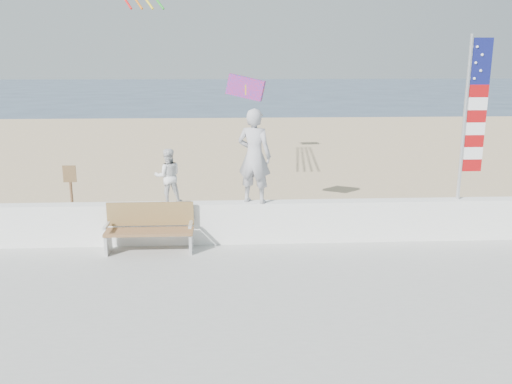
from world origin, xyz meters
TOP-DOWN VIEW (x-y plane):
  - ground at (0.00, 0.00)m, footprint 220.00×220.00m
  - sand at (0.00, 9.00)m, footprint 90.00×40.00m
  - seawall at (0.00, 2.00)m, footprint 30.00×0.35m
  - adult at (0.18, 2.00)m, footprint 0.86×0.73m
  - child at (-1.65, 2.00)m, footprint 0.65×0.56m
  - bench at (-2.02, 1.55)m, footprint 1.80×0.57m
  - flag at (4.78, 2.00)m, footprint 0.50×0.08m
  - parafoil_kite at (0.09, 3.96)m, footprint 0.98×0.45m
  - sign at (-4.29, 4.02)m, footprint 0.32×0.07m

SIDE VIEW (x-z plane):
  - ground at x=0.00m, z-range 0.00..0.00m
  - sand at x=0.00m, z-range 0.00..0.08m
  - seawall at x=0.00m, z-range 0.18..1.08m
  - bench at x=-2.02m, z-range 0.19..1.19m
  - sign at x=-4.29m, z-range 0.21..1.67m
  - child at x=-1.65m, z-range 1.08..2.26m
  - adult at x=0.18m, z-range 1.08..3.09m
  - flag at x=4.78m, z-range 1.24..4.74m
  - parafoil_kite at x=0.09m, z-range 3.08..3.73m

